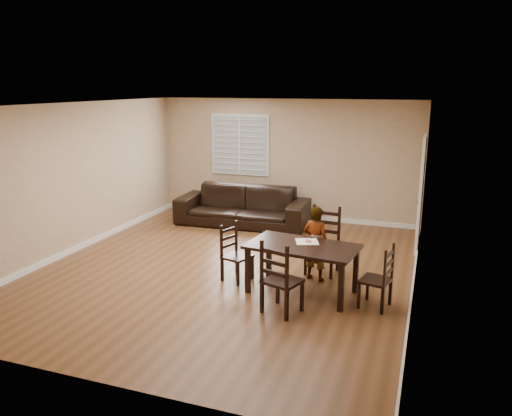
% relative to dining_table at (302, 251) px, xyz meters
% --- Properties ---
extents(ground, '(7.00, 7.00, 0.00)m').
position_rel_dining_table_xyz_m(ground, '(-1.43, 0.55, -0.65)').
color(ground, brown).
rests_on(ground, ground).
extents(room, '(6.04, 7.04, 2.72)m').
position_rel_dining_table_xyz_m(room, '(-1.40, 0.73, 1.16)').
color(room, tan).
rests_on(room, ground).
extents(dining_table, '(1.68, 1.08, 0.74)m').
position_rel_dining_table_xyz_m(dining_table, '(0.00, 0.00, 0.00)').
color(dining_table, black).
rests_on(dining_table, ground).
extents(chair_near, '(0.52, 0.49, 1.09)m').
position_rel_dining_table_xyz_m(chair_near, '(0.12, 1.01, -0.16)').
color(chair_near, black).
rests_on(chair_near, ground).
extents(chair_far, '(0.57, 0.55, 1.03)m').
position_rel_dining_table_xyz_m(chair_far, '(-0.13, -0.83, -0.18)').
color(chair_far, black).
rests_on(chair_far, ground).
extents(chair_left, '(0.49, 0.51, 0.90)m').
position_rel_dining_table_xyz_m(chair_left, '(-1.18, 0.17, -0.24)').
color(chair_left, black).
rests_on(chair_left, ground).
extents(chair_right, '(0.46, 0.48, 0.91)m').
position_rel_dining_table_xyz_m(chair_right, '(1.18, -0.16, -0.24)').
color(chair_right, black).
rests_on(chair_right, ground).
extents(child, '(0.50, 0.39, 1.19)m').
position_rel_dining_table_xyz_m(child, '(0.07, 0.57, -0.05)').
color(child, gray).
rests_on(child, ground).
extents(napkin, '(0.42, 0.42, 0.00)m').
position_rel_dining_table_xyz_m(napkin, '(0.02, 0.18, 0.09)').
color(napkin, beige).
rests_on(napkin, dining_table).
extents(donut, '(0.09, 0.09, 0.03)m').
position_rel_dining_table_xyz_m(donut, '(0.04, 0.17, 0.11)').
color(donut, '#C77F47').
rests_on(donut, napkin).
extents(sofa, '(2.89, 1.23, 0.83)m').
position_rel_dining_table_xyz_m(sofa, '(-2.15, 3.17, -0.23)').
color(sofa, black).
rests_on(sofa, ground).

